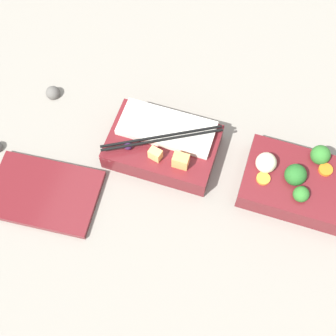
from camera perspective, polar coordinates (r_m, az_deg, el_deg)
ground_plane at (r=0.87m, az=6.69°, el=-0.13°), size 3.00×3.00×0.00m
bento_tray_vegetable at (r=0.86m, az=15.69°, el=-1.57°), size 0.20×0.13×0.07m
bento_tray_rice at (r=0.86m, az=-0.63°, el=2.73°), size 0.20×0.13×0.07m
bento_lid at (r=0.87m, az=-14.87°, el=-3.00°), size 0.20×0.14×0.01m
pebble_2 at (r=0.97m, az=-13.84°, el=8.88°), size 0.03×0.03×0.03m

